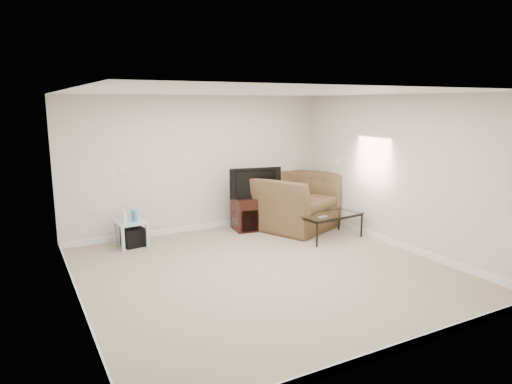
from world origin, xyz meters
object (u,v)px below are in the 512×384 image
side_table (131,234)px  subwoofer (133,237)px  television (254,182)px  coffee_table (329,226)px  tv_stand (253,213)px  recliner (295,192)px

side_table → subwoofer: (0.03, 0.02, -0.06)m
television → coffee_table: size_ratio=0.80×
tv_stand → coffee_table: size_ratio=0.66×
tv_stand → subwoofer: bearing=-172.9°
television → coffee_table: (0.90, -1.13, -0.69)m
recliner → side_table: bearing=152.1°
subwoofer → tv_stand: bearing=-0.5°
television → subwoofer: 2.39m
television → subwoofer: television is taller
subwoofer → coffee_table: 3.39m
subwoofer → coffee_table: bearing=-20.4°
television → recliner: bearing=-5.7°
side_table → coffee_table: (3.20, -1.16, 0.00)m
subwoofer → recliner: recliner is taller
subwoofer → recliner: size_ratio=0.21×
subwoofer → recliner: bearing=-5.2°
tv_stand → television: bearing=-90.0°
side_table → subwoofer: size_ratio=1.41×
tv_stand → side_table: 2.30m
subwoofer → coffee_table: size_ratio=0.28×
subwoofer → coffee_table: (3.17, -1.18, 0.07)m
tv_stand → subwoofer: (-2.27, 0.02, -0.16)m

